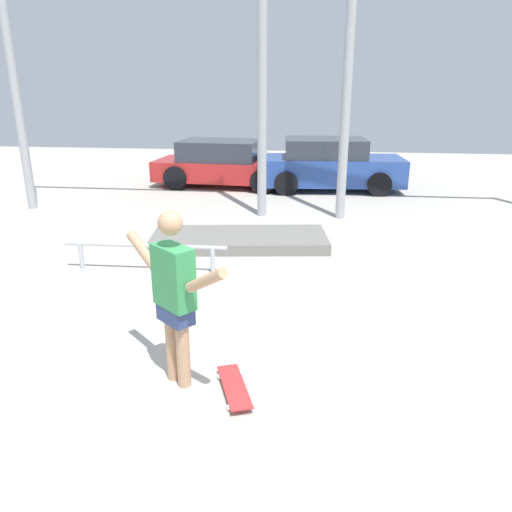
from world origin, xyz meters
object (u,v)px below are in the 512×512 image
object	(u,v)px
skateboarder	(174,292)
manual_pad	(239,240)
skateboard	(234,387)
parked_car_blue	(329,165)
grind_rail	(145,249)
parked_car_red	(224,164)

from	to	relation	value
skateboarder	manual_pad	bearing A→B (deg)	131.22
skateboarder	skateboard	world-z (taller)	skateboarder
parked_car_blue	manual_pad	bearing A→B (deg)	-112.10
grind_rail	parked_car_blue	distance (m)	7.43
parked_car_red	parked_car_blue	distance (m)	2.98
grind_rail	parked_car_red	bearing A→B (deg)	90.25
manual_pad	parked_car_blue	size ratio (longest dim) A/B	0.79
manual_pad	grind_rail	size ratio (longest dim) A/B	1.23
skateboarder	skateboard	size ratio (longest dim) A/B	2.23
skateboarder	grind_rail	xyz separation A→B (m)	(-1.34, 2.97, -0.62)
skateboarder	grind_rail	distance (m)	3.31
manual_pad	parked_car_red	xyz separation A→B (m)	(-1.28, 5.47, 0.53)
skateboard	grind_rail	distance (m)	3.65
parked_car_red	skateboarder	bearing A→B (deg)	-77.89
skateboarder	grind_rail	size ratio (longest dim) A/B	0.68
skateboard	manual_pad	bearing A→B (deg)	167.60
manual_pad	parked_car_blue	world-z (taller)	parked_car_blue
skateboarder	skateboard	distance (m)	1.09
skateboard	parked_car_blue	xyz separation A→B (m)	(1.03, 9.91, 0.61)
skateboarder	parked_car_red	world-z (taller)	skateboarder
manual_pad	grind_rail	bearing A→B (deg)	-129.68
grind_rail	parked_car_red	distance (m)	6.99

